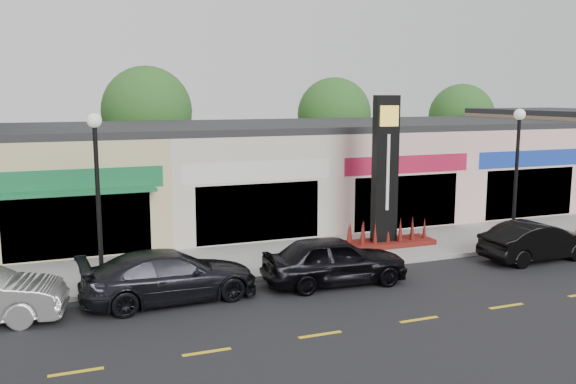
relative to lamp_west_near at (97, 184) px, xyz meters
name	(u,v)px	position (x,y,z in m)	size (l,w,h in m)	color
ground	(367,288)	(8.00, -2.50, -3.48)	(120.00, 120.00, 0.00)	black
sidewalk	(313,253)	(8.00, 1.85, -3.40)	(52.00, 4.30, 0.15)	gray
curb	(339,269)	(8.00, -0.40, -3.40)	(52.00, 0.20, 0.15)	gray
shop_beige	(72,181)	(-0.50, 8.96, -1.08)	(7.00, 10.85, 4.80)	#CBB582
shop_cream	(226,174)	(6.50, 8.97, -1.08)	(7.00, 10.01, 4.80)	beige
shop_pink_w	(356,168)	(13.50, 8.97, -1.08)	(7.00, 10.01, 4.80)	beige
shop_pink_e	(467,162)	(20.50, 8.97, -1.08)	(7.00, 10.01, 4.80)	beige
shop_tan	(563,154)	(27.50, 8.98, -0.83)	(7.00, 10.01, 5.30)	#9A7F59
tree_rear_west	(147,111)	(4.00, 17.00, 1.74)	(5.20, 5.20, 7.83)	#382619
tree_rear_mid	(334,115)	(16.00, 17.00, 1.41)	(4.80, 4.80, 7.29)	#382619
tree_rear_east	(461,117)	(26.00, 17.00, 1.15)	(4.60, 4.60, 6.94)	#382619
lamp_west_near	(97,184)	(0.00, 0.00, 0.00)	(0.44, 0.44, 5.47)	black
lamp_east_near	(517,163)	(16.00, 0.00, 0.00)	(0.44, 0.44, 5.47)	black
pylon_sign	(385,194)	(11.00, 1.70, -1.20)	(4.20, 1.30, 6.00)	#52130E
car_dark_sedan	(170,276)	(1.87, -1.41, -2.71)	(5.30, 2.15, 1.54)	black
car_black_sedan	(335,260)	(7.20, -1.73, -2.67)	(4.76, 1.92, 1.62)	black
car_black_conv	(537,241)	(15.56, -1.82, -2.74)	(4.45, 1.55, 1.47)	black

